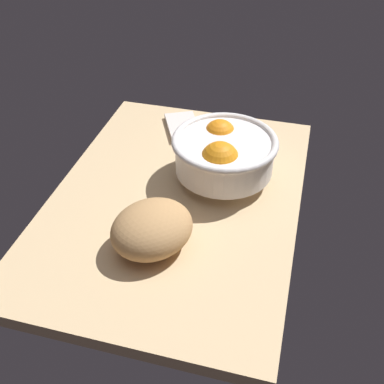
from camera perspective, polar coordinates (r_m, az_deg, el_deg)
ground_plane at (r=105.59cm, az=-1.97°, el=-1.19°), size 76.11×53.72×3.00cm
fruit_bowl at (r=105.19cm, az=3.81°, el=4.70°), size 23.45×23.45×12.90cm
bread_loaf at (r=90.41cm, az=-4.57°, el=-4.49°), size 21.61×21.11×9.28cm
napkin_folded at (r=127.11cm, az=-1.10°, el=7.83°), size 15.52×12.96×1.42cm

